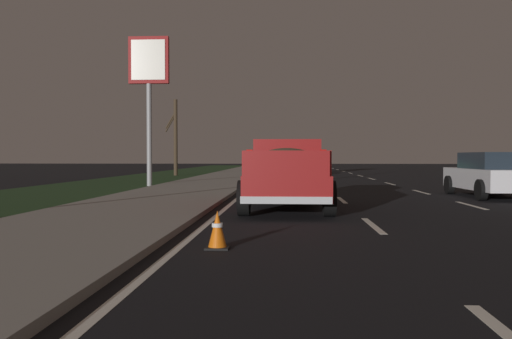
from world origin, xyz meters
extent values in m
plane|color=black|center=(27.00, 0.00, 0.00)|extent=(144.00, 144.00, 0.00)
cube|color=gray|center=(27.00, 7.45, 0.06)|extent=(108.00, 4.00, 0.12)
cube|color=#1E3819|center=(27.00, 12.45, 0.00)|extent=(108.00, 6.00, 0.01)
cube|color=silver|center=(14.97, -1.75, 0.00)|extent=(2.40, 0.14, 0.01)
cube|color=silver|center=(20.54, -1.75, 0.00)|extent=(2.40, 0.14, 0.01)
cube|color=silver|center=(26.77, -1.75, 0.00)|extent=(2.40, 0.14, 0.01)
cube|color=silver|center=(32.66, -1.75, 0.00)|extent=(2.40, 0.14, 0.01)
cube|color=silver|center=(37.77, -1.75, 0.00)|extent=(2.40, 0.14, 0.01)
cube|color=silver|center=(43.65, -1.75, 0.00)|extent=(2.40, 0.14, 0.01)
cube|color=silver|center=(49.13, -1.75, 0.00)|extent=(2.40, 0.14, 0.01)
cube|color=silver|center=(54.88, -1.75, 0.00)|extent=(2.40, 0.14, 0.01)
cube|color=silver|center=(61.24, -1.75, 0.00)|extent=(2.40, 0.14, 0.01)
cube|color=silver|center=(66.36, -1.75, 0.00)|extent=(2.40, 0.14, 0.01)
cube|color=silver|center=(71.72, -1.75, 0.00)|extent=(2.40, 0.14, 0.01)
cube|color=silver|center=(76.83, -1.75, 0.00)|extent=(2.40, 0.14, 0.01)
cube|color=silver|center=(10.46, 1.75, 0.00)|extent=(2.40, 0.14, 0.01)
cube|color=silver|center=(16.57, 1.75, 0.00)|extent=(2.40, 0.14, 0.01)
cube|color=silver|center=(22.18, 1.75, 0.00)|extent=(2.40, 0.14, 0.01)
cube|color=silver|center=(29.15, 1.75, 0.00)|extent=(2.40, 0.14, 0.01)
cube|color=silver|center=(35.65, 1.75, 0.00)|extent=(2.40, 0.14, 0.01)
cube|color=silver|center=(42.35, 1.75, 0.00)|extent=(2.40, 0.14, 0.01)
cube|color=silver|center=(49.35, 1.75, 0.00)|extent=(2.40, 0.14, 0.01)
cube|color=silver|center=(56.15, 1.75, 0.00)|extent=(2.40, 0.14, 0.01)
cube|color=silver|center=(62.43, 1.75, 0.00)|extent=(2.40, 0.14, 0.01)
cube|color=silver|center=(68.44, 1.75, 0.00)|extent=(2.40, 0.14, 0.01)
cube|color=silver|center=(74.19, 1.75, 0.00)|extent=(2.40, 0.14, 0.01)
cube|color=silver|center=(80.86, 1.75, 0.00)|extent=(2.40, 0.14, 0.01)
cube|color=silver|center=(27.00, 5.15, 0.00)|extent=(108.00, 0.14, 0.01)
cube|color=maroon|center=(13.79, 3.50, 0.67)|extent=(5.41, 2.02, 0.60)
cube|color=maroon|center=(14.98, 3.49, 1.42)|extent=(2.17, 1.85, 0.90)
cube|color=#1E2833|center=(13.93, 3.50, 1.47)|extent=(0.05, 1.44, 0.50)
cube|color=maroon|center=(12.72, 4.44, 1.25)|extent=(3.02, 0.09, 0.56)
cube|color=maroon|center=(12.71, 2.56, 1.25)|extent=(3.02, 0.09, 0.56)
cube|color=maroon|center=(11.13, 3.51, 1.25)|extent=(0.09, 1.88, 0.56)
cube|color=silver|center=(11.13, 3.51, 0.45)|extent=(0.13, 2.00, 0.16)
cube|color=red|center=(11.15, 4.31, 1.45)|extent=(0.06, 0.14, 0.20)
cube|color=red|center=(11.14, 2.71, 1.45)|extent=(0.06, 0.14, 0.20)
ellipsoid|color=#4C422D|center=(12.71, 3.50, 1.29)|extent=(2.60, 1.53, 0.64)
sphere|color=silver|center=(13.21, 3.86, 1.15)|extent=(0.40, 0.40, 0.40)
sphere|color=beige|center=(12.11, 3.21, 1.13)|extent=(0.34, 0.34, 0.34)
cylinder|color=black|center=(15.58, 4.49, 0.42)|extent=(0.84, 0.28, 0.84)
cylinder|color=black|center=(15.57, 2.49, 0.42)|extent=(0.84, 0.28, 0.84)
cylinder|color=black|center=(12.02, 4.51, 0.42)|extent=(0.84, 0.28, 0.84)
cylinder|color=black|center=(12.01, 2.51, 0.42)|extent=(0.84, 0.28, 0.84)
cube|color=silver|center=(18.16, -3.50, 0.63)|extent=(4.44, 1.91, 0.70)
cube|color=#1E2833|center=(17.91, -3.50, 1.26)|extent=(2.50, 1.65, 0.56)
cylinder|color=black|center=(19.63, -2.56, 0.34)|extent=(0.68, 0.22, 0.68)
cylinder|color=black|center=(19.68, -4.36, 0.34)|extent=(0.68, 0.22, 0.68)
cylinder|color=black|center=(16.64, -2.63, 0.34)|extent=(0.68, 0.22, 0.68)
cube|color=#14592D|center=(37.03, 3.25, 0.63)|extent=(4.42, 1.85, 0.70)
cube|color=#1E2833|center=(36.78, 3.25, 1.26)|extent=(2.48, 1.61, 0.56)
cylinder|color=black|center=(38.52, 4.17, 0.34)|extent=(0.68, 0.22, 0.68)
cylinder|color=black|center=(38.53, 2.37, 0.34)|extent=(0.68, 0.22, 0.68)
cylinder|color=black|center=(35.52, 4.14, 0.34)|extent=(0.68, 0.22, 0.68)
cylinder|color=black|center=(35.54, 2.34, 0.34)|extent=(0.68, 0.22, 0.68)
cube|color=red|center=(34.88, 3.23, 0.68)|extent=(0.10, 1.51, 0.10)
cylinder|color=#99999E|center=(23.95, 10.01, 3.51)|extent=(0.24, 0.24, 7.02)
cube|color=maroon|center=(23.95, 10.01, 5.92)|extent=(0.24, 1.90, 2.20)
cube|color=silver|center=(23.82, 10.01, 5.92)|extent=(0.04, 1.60, 1.87)
cylinder|color=#423323|center=(37.51, 11.72, 2.79)|extent=(0.28, 0.28, 5.58)
cylinder|color=#423323|center=(37.96, 12.18, 3.90)|extent=(0.92, 1.04, 1.37)
cylinder|color=#423323|center=(38.01, 12.12, 4.07)|extent=(0.99, 0.96, 1.10)
cylinder|color=#423323|center=(37.46, 12.07, 4.07)|extent=(0.19, 0.79, 1.28)
cube|color=black|center=(7.66, 4.54, 0.01)|extent=(0.36, 0.36, 0.03)
cone|color=orange|center=(7.66, 4.54, 0.31)|extent=(0.28, 0.28, 0.55)
cylinder|color=white|center=(7.66, 4.54, 0.36)|extent=(0.17, 0.17, 0.06)
camera|label=1|loc=(-0.11, 3.47, 1.40)|focal=36.34mm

